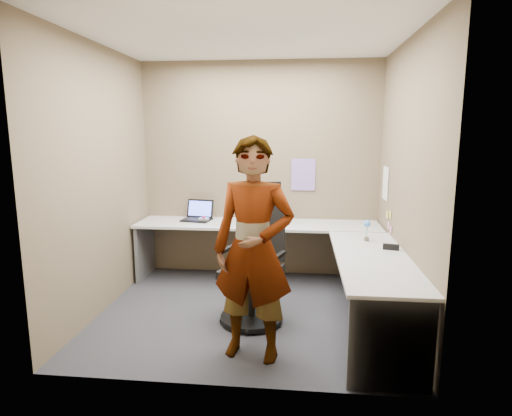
# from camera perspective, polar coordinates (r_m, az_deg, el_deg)

# --- Properties ---
(ground) EXTENTS (3.00, 3.00, 0.00)m
(ground) POSITION_cam_1_polar(r_m,az_deg,el_deg) (4.53, -1.13, -13.73)
(ground) COLOR #27262C
(ground) RESTS_ON ground
(wall_back) EXTENTS (3.00, 0.00, 3.00)m
(wall_back) POSITION_cam_1_polar(r_m,az_deg,el_deg) (5.46, 0.52, 5.07)
(wall_back) COLOR brown
(wall_back) RESTS_ON ground
(wall_right) EXTENTS (0.00, 2.70, 2.70)m
(wall_right) POSITION_cam_1_polar(r_m,az_deg,el_deg) (4.25, 19.31, 3.02)
(wall_right) COLOR brown
(wall_right) RESTS_ON ground
(wall_left) EXTENTS (0.00, 2.70, 2.70)m
(wall_left) POSITION_cam_1_polar(r_m,az_deg,el_deg) (4.61, -20.08, 3.49)
(wall_left) COLOR brown
(wall_left) RESTS_ON ground
(ceiling) EXTENTS (3.00, 3.00, 0.00)m
(ceiling) POSITION_cam_1_polar(r_m,az_deg,el_deg) (4.23, -1.27, 21.93)
(ceiling) COLOR white
(ceiling) RESTS_ON wall_back
(desk) EXTENTS (2.98, 2.58, 0.73)m
(desk) POSITION_cam_1_polar(r_m,az_deg,el_deg) (4.67, 4.79, -5.37)
(desk) COLOR #BCBCBC
(desk) RESTS_ON ground
(paper_ream) EXTENTS (0.34, 0.28, 0.06)m
(paper_ream) POSITION_cam_1_polar(r_m,az_deg,el_deg) (5.12, 0.59, -1.96)
(paper_ream) COLOR red
(paper_ream) RESTS_ON desk
(monitor) EXTENTS (0.48, 0.18, 0.46)m
(monitor) POSITION_cam_1_polar(r_m,az_deg,el_deg) (5.08, 0.62, 1.40)
(monitor) COLOR black
(monitor) RESTS_ON paper_ream
(laptop) EXTENTS (0.39, 0.35, 0.25)m
(laptop) POSITION_cam_1_polar(r_m,az_deg,el_deg) (5.46, -7.73, -0.92)
(laptop) COLOR black
(laptop) RESTS_ON desk
(trackball_mouse) EXTENTS (0.12, 0.08, 0.07)m
(trackball_mouse) POSITION_cam_1_polar(r_m,az_deg,el_deg) (5.36, -6.96, -1.53)
(trackball_mouse) COLOR #B7B7BC
(trackball_mouse) RESTS_ON desk
(origami) EXTENTS (0.10, 0.10, 0.06)m
(origami) POSITION_cam_1_polar(r_m,az_deg,el_deg) (5.07, -1.63, -2.09)
(origami) COLOR white
(origami) RESTS_ON desk
(stapler) EXTENTS (0.16, 0.07, 0.05)m
(stapler) POSITION_cam_1_polar(r_m,az_deg,el_deg) (4.27, 17.56, -4.98)
(stapler) COLOR black
(stapler) RESTS_ON desk
(flower) EXTENTS (0.07, 0.07, 0.22)m
(flower) POSITION_cam_1_polar(r_m,az_deg,el_deg) (4.51, 14.59, -2.50)
(flower) COLOR brown
(flower) RESTS_ON desk
(calendar_purple) EXTENTS (0.30, 0.01, 0.40)m
(calendar_purple) POSITION_cam_1_polar(r_m,az_deg,el_deg) (5.43, 6.31, 4.44)
(calendar_purple) COLOR #846BB7
(calendar_purple) RESTS_ON wall_back
(calendar_white) EXTENTS (0.01, 0.28, 0.38)m
(calendar_white) POSITION_cam_1_polar(r_m,az_deg,el_deg) (5.14, 16.88, 3.18)
(calendar_white) COLOR white
(calendar_white) RESTS_ON wall_right
(sticky_note_a) EXTENTS (0.01, 0.07, 0.07)m
(sticky_note_a) POSITION_cam_1_polar(r_m,az_deg,el_deg) (4.84, 17.45, -0.85)
(sticky_note_a) COLOR #F2E059
(sticky_note_a) RESTS_ON wall_right
(sticky_note_b) EXTENTS (0.01, 0.07, 0.07)m
(sticky_note_b) POSITION_cam_1_polar(r_m,az_deg,el_deg) (4.92, 17.26, -2.23)
(sticky_note_b) COLOR pink
(sticky_note_b) RESTS_ON wall_right
(sticky_note_c) EXTENTS (0.01, 0.07, 0.07)m
(sticky_note_c) POSITION_cam_1_polar(r_m,az_deg,el_deg) (4.81, 17.52, -2.77)
(sticky_note_c) COLOR pink
(sticky_note_c) RESTS_ON wall_right
(sticky_note_d) EXTENTS (0.01, 0.07, 0.07)m
(sticky_note_d) POSITION_cam_1_polar(r_m,az_deg,el_deg) (4.99, 17.10, -0.86)
(sticky_note_d) COLOR #F2E059
(sticky_note_d) RESTS_ON wall_right
(office_chair) EXTENTS (0.66, 0.65, 1.15)m
(office_chair) POSITION_cam_1_polar(r_m,az_deg,el_deg) (4.22, -0.20, -8.73)
(office_chair) COLOR black
(office_chair) RESTS_ON ground
(person) EXTENTS (0.73, 0.54, 1.81)m
(person) POSITION_cam_1_polar(r_m,az_deg,el_deg) (3.43, -0.34, -5.59)
(person) COLOR #999399
(person) RESTS_ON ground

